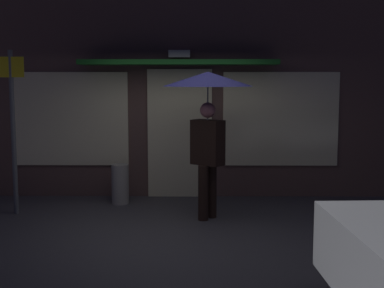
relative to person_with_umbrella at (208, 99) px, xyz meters
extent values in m
plane|color=#423F44|center=(-0.45, -0.69, -1.75)|extent=(18.00, 18.00, 0.00)
cube|color=brown|center=(-0.45, 1.66, 0.20)|extent=(10.51, 0.30, 3.90)
cube|color=beige|center=(-0.45, 1.49, -0.65)|extent=(1.10, 0.04, 2.20)
cube|color=beige|center=(-2.32, 1.49, -0.40)|extent=(1.97, 0.04, 1.60)
cube|color=beige|center=(1.28, 1.49, -0.40)|extent=(1.97, 0.04, 1.60)
cube|color=white|center=(-0.45, 1.41, 0.70)|extent=(0.36, 0.16, 0.12)
cube|color=#144C19|center=(-0.45, 1.16, 0.55)|extent=(3.20, 0.70, 0.08)
cylinder|color=black|center=(0.06, 0.08, -1.35)|extent=(0.15, 0.15, 0.80)
cylinder|color=black|center=(-0.06, -0.08, -1.35)|extent=(0.15, 0.15, 0.80)
cube|color=black|center=(0.00, 0.00, -0.63)|extent=(0.51, 0.47, 0.65)
cube|color=silver|center=(-0.08, 0.10, -0.63)|extent=(0.12, 0.10, 0.52)
cube|color=#B28C19|center=(-0.08, 0.10, -0.65)|extent=(0.05, 0.05, 0.41)
sphere|color=#C3757A|center=(0.00, 0.00, -0.16)|extent=(0.22, 0.22, 0.22)
cylinder|color=slate|center=(0.00, 0.00, -0.11)|extent=(0.02, 0.02, 0.98)
cone|color=#14144C|center=(0.00, 0.00, 0.28)|extent=(1.29, 1.29, 0.21)
cylinder|color=#595B60|center=(-2.90, 0.27, -0.52)|extent=(0.07, 0.07, 2.46)
cube|color=gold|center=(-2.90, 0.25, 0.45)|extent=(0.40, 0.02, 0.30)
cylinder|color=#9E998E|center=(-1.41, 0.93, -1.43)|extent=(0.28, 0.28, 0.65)
camera|label=1|loc=(-0.15, -7.58, 0.28)|focal=49.71mm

